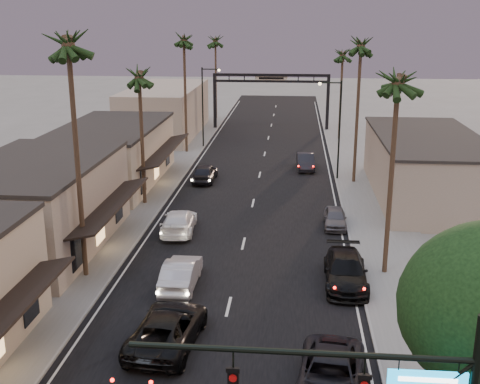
% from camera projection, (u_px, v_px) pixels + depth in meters
% --- Properties ---
extents(ground, '(200.00, 200.00, 0.00)m').
position_uv_depth(ground, '(255.00, 193.00, 51.13)').
color(ground, slate).
rests_on(ground, ground).
extents(road, '(14.00, 120.00, 0.02)m').
position_uv_depth(road, '(259.00, 177.00, 55.90)').
color(road, black).
rests_on(road, ground).
extents(sidewalk_left, '(5.00, 92.00, 0.12)m').
position_uv_depth(sidewalk_left, '(173.00, 158.00, 63.41)').
color(sidewalk_left, slate).
rests_on(sidewalk_left, ground).
extents(sidewalk_right, '(5.00, 92.00, 0.12)m').
position_uv_depth(sidewalk_right, '(355.00, 162.00, 61.75)').
color(sidewalk_right, slate).
rests_on(sidewalk_right, ground).
extents(storefront_mid, '(8.00, 14.00, 5.50)m').
position_uv_depth(storefront_mid, '(37.00, 208.00, 38.11)').
color(storefront_mid, gray).
rests_on(storefront_mid, ground).
extents(storefront_far, '(8.00, 16.00, 5.00)m').
position_uv_depth(storefront_far, '(112.00, 156.00, 53.47)').
color(storefront_far, '#C2AF94').
rests_on(storefront_far, ground).
extents(storefront_dist, '(8.00, 20.00, 6.00)m').
position_uv_depth(storefront_dist, '(166.00, 111.00, 75.31)').
color(storefront_dist, gray).
rests_on(storefront_dist, ground).
extents(building_right, '(8.00, 18.00, 5.00)m').
position_uv_depth(building_right, '(426.00, 168.00, 49.20)').
color(building_right, gray).
rests_on(building_right, ground).
extents(arch, '(15.20, 0.40, 7.27)m').
position_uv_depth(arch, '(271.00, 87.00, 78.23)').
color(arch, black).
rests_on(arch, ground).
extents(streetlight_right, '(2.13, 0.30, 9.00)m').
position_uv_depth(streetlight_right, '(337.00, 122.00, 53.80)').
color(streetlight_right, black).
rests_on(streetlight_right, ground).
extents(streetlight_left, '(2.13, 0.30, 9.00)m').
position_uv_depth(streetlight_left, '(205.00, 101.00, 67.43)').
color(streetlight_left, black).
rests_on(streetlight_left, ground).
extents(palm_lb, '(3.20, 3.20, 15.20)m').
position_uv_depth(palm_lb, '(68.00, 37.00, 30.91)').
color(palm_lb, '#38281C').
rests_on(palm_lb, ground).
extents(palm_lc, '(3.20, 3.20, 12.20)m').
position_uv_depth(palm_lc, '(139.00, 71.00, 45.11)').
color(palm_lc, '#38281C').
rests_on(palm_lc, ground).
extents(palm_ld, '(3.20, 3.20, 14.20)m').
position_uv_depth(palm_ld, '(184.00, 36.00, 62.72)').
color(palm_ld, '#38281C').
rests_on(palm_ld, ground).
extents(palm_ra, '(3.20, 3.20, 13.20)m').
position_uv_depth(palm_ra, '(399.00, 75.00, 31.86)').
color(palm_ra, '#38281C').
rests_on(palm_ra, ground).
extents(palm_rb, '(3.20, 3.20, 14.20)m').
position_uv_depth(palm_rb, '(361.00, 41.00, 50.70)').
color(palm_rb, '#38281C').
rests_on(palm_rb, ground).
extents(palm_rc, '(3.20, 3.20, 12.20)m').
position_uv_depth(palm_rc, '(343.00, 51.00, 70.36)').
color(palm_rc, '#38281C').
rests_on(palm_rc, ground).
extents(palm_far, '(3.20, 3.20, 13.20)m').
position_uv_depth(palm_far, '(215.00, 38.00, 84.94)').
color(palm_far, '#38281C').
rests_on(palm_far, ground).
extents(oncoming_pickup, '(3.26, 6.12, 1.64)m').
position_uv_depth(oncoming_pickup, '(168.00, 328.00, 27.28)').
color(oncoming_pickup, black).
rests_on(oncoming_pickup, ground).
extents(oncoming_silver, '(1.71, 4.89, 1.61)m').
position_uv_depth(oncoming_silver, '(181.00, 273.00, 33.16)').
color(oncoming_silver, '#A6A6AC').
rests_on(oncoming_silver, ground).
extents(oncoming_white, '(2.47, 5.41, 1.54)m').
position_uv_depth(oncoming_white, '(179.00, 221.00, 41.62)').
color(oncoming_white, white).
rests_on(oncoming_white, ground).
extents(oncoming_dgrey, '(2.00, 4.76, 1.61)m').
position_uv_depth(oncoming_dgrey, '(205.00, 173.00, 54.43)').
color(oncoming_dgrey, black).
rests_on(oncoming_dgrey, ground).
extents(curbside_near, '(3.26, 5.89, 1.56)m').
position_uv_depth(curbside_near, '(330.00, 376.00, 23.71)').
color(curbside_near, black).
rests_on(curbside_near, ground).
extents(curbside_black, '(2.38, 5.71, 1.65)m').
position_uv_depth(curbside_black, '(346.00, 271.00, 33.41)').
color(curbside_black, black).
rests_on(curbside_black, ground).
extents(curbside_grey, '(1.64, 3.93, 1.33)m').
position_uv_depth(curbside_grey, '(335.00, 218.00, 42.71)').
color(curbside_grey, '#515157').
rests_on(curbside_grey, ground).
extents(curbside_far, '(1.85, 4.69, 1.52)m').
position_uv_depth(curbside_far, '(305.00, 162.00, 58.74)').
color(curbside_far, black).
rests_on(curbside_far, ground).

